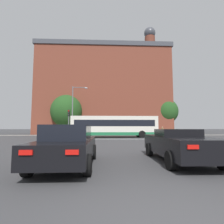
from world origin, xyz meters
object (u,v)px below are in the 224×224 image
Objects in this scene: bus_crossing_lead at (114,126)px; pedestrian_walking_east at (155,130)px; traffic_light_near_left at (69,119)px; car_saloon_left at (68,145)px; street_lamp_junction at (75,106)px; traffic_light_far_right at (137,122)px; car_roadster_right at (178,144)px; pedestrian_waiting at (162,130)px; pedestrian_walking_west at (107,130)px.

bus_crossing_lead is 11.01m from pedestrian_walking_east.
car_saloon_left is at bearing -78.58° from traffic_light_near_left.
traffic_light_far_right is at bearing 33.33° from street_lamp_junction.
pedestrian_waiting is (8.33, 26.68, 0.25)m from car_roadster_right.
pedestrian_walking_west reaches higher than car_roadster_right.
pedestrian_walking_east is 1.09× the size of pedestrian_walking_west.
pedestrian_walking_west reaches higher than car_saloon_left.
street_lamp_junction is 9.38m from pedestrian_walking_west.
traffic_light_far_right is 15.50m from traffic_light_near_left.
traffic_light_far_right is 6.00m from pedestrian_walking_west.
car_saloon_left is 28.01m from traffic_light_far_right.
car_roadster_right is at bearing 176.54° from pedestrian_walking_east.
pedestrian_waiting is 10.86m from pedestrian_walking_west.
traffic_light_near_left is at bearing -91.53° from street_lamp_junction.
street_lamp_junction is at bearing 112.47° from car_roadster_right.
traffic_light_far_right is (3.26, 26.22, 1.84)m from car_roadster_right.
car_saloon_left is at bearing 171.64° from bus_crossing_lead.
traffic_light_near_left reaches higher than car_roadster_right.
pedestrian_waiting is at bearing -51.64° from pedestrian_walking_east.
pedestrian_waiting is 0.94× the size of pedestrian_walking_east.
bus_crossing_lead is 1.61× the size of street_lamp_junction.
pedestrian_walking_east is 9.15m from pedestrian_walking_west.
bus_crossing_lead is at bearing 149.65° from pedestrian_walking_west.
car_saloon_left is 26.88m from pedestrian_walking_west.
bus_crossing_lead reaches higher than pedestrian_waiting.
car_saloon_left is 30.16m from pedestrian_waiting.
street_lamp_junction reaches higher than pedestrian_walking_west.
car_saloon_left is 0.94× the size of car_roadster_right.
street_lamp_junction is 17.93m from pedestrian_waiting.
street_lamp_junction is 16.03m from pedestrian_walking_east.
street_lamp_junction reaches higher than pedestrian_waiting.
traffic_light_near_left is 12.21m from pedestrian_walking_west.
pedestrian_walking_east is at bearing 25.20° from street_lamp_junction.
traffic_light_near_left is (-6.01, -3.32, 0.85)m from bus_crossing_lead.
bus_crossing_lead reaches higher than pedestrian_walking_east.
car_saloon_left is 28.66m from pedestrian_walking_east.
car_roadster_right is 0.62× the size of street_lamp_junction.
traffic_light_near_left is 0.48× the size of street_lamp_junction.
bus_crossing_lead is at bearing -6.32° from street_lamp_junction.
car_roadster_right is 2.92× the size of pedestrian_waiting.
car_roadster_right is at bearing -63.34° from traffic_light_near_left.
car_roadster_right is at bearing -175.05° from bus_crossing_lead.
car_roadster_right is 0.39× the size of bus_crossing_lead.
pedestrian_waiting is at bearing 35.84° from traffic_light_near_left.
street_lamp_junction reaches higher than car_roadster_right.
street_lamp_junction is (-5.91, 0.65, 3.04)m from bus_crossing_lead.
bus_crossing_lead is 7.53× the size of pedestrian_waiting.
car_saloon_left is at bearing -56.12° from pedestrian_waiting.
car_saloon_left is 4.47m from car_roadster_right.
bus_crossing_lead is at bearing 142.55° from pedestrian_walking_east.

